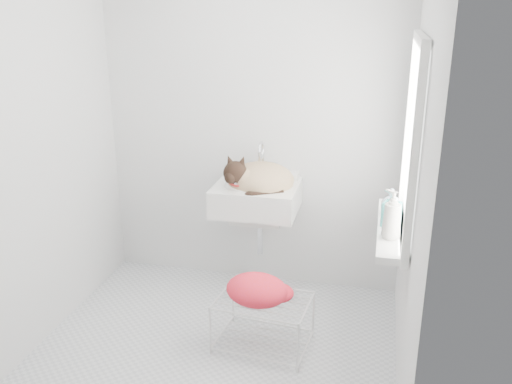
% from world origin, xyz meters
% --- Properties ---
extents(floor, '(2.20, 2.00, 0.02)m').
position_xyz_m(floor, '(0.00, 0.00, 0.00)').
color(floor, silver).
rests_on(floor, ground).
extents(back_wall, '(2.20, 0.02, 2.50)m').
position_xyz_m(back_wall, '(0.00, 1.00, 1.25)').
color(back_wall, silver).
rests_on(back_wall, ground).
extents(right_wall, '(0.02, 2.00, 2.50)m').
position_xyz_m(right_wall, '(1.10, 0.00, 1.25)').
color(right_wall, silver).
rests_on(right_wall, ground).
extents(left_wall, '(0.02, 2.00, 2.50)m').
position_xyz_m(left_wall, '(-1.10, 0.00, 1.25)').
color(left_wall, silver).
rests_on(left_wall, ground).
extents(window_glass, '(0.01, 0.80, 1.00)m').
position_xyz_m(window_glass, '(1.09, 0.20, 1.35)').
color(window_glass, white).
rests_on(window_glass, right_wall).
extents(window_frame, '(0.04, 0.90, 1.10)m').
position_xyz_m(window_frame, '(1.07, 0.20, 1.35)').
color(window_frame, white).
rests_on(window_frame, right_wall).
extents(windowsill, '(0.16, 0.88, 0.04)m').
position_xyz_m(windowsill, '(1.01, 0.20, 0.83)').
color(windowsill, white).
rests_on(windowsill, right_wall).
extents(sink, '(0.58, 0.50, 0.23)m').
position_xyz_m(sink, '(0.09, 0.74, 0.85)').
color(sink, white).
rests_on(sink, back_wall).
extents(faucet, '(0.21, 0.15, 0.21)m').
position_xyz_m(faucet, '(0.09, 0.92, 0.99)').
color(faucet, silver).
rests_on(faucet, sink).
extents(cat, '(0.53, 0.48, 0.30)m').
position_xyz_m(cat, '(0.11, 0.72, 0.89)').
color(cat, tan).
rests_on(cat, sink).
extents(wire_rack, '(0.59, 0.44, 0.33)m').
position_xyz_m(wire_rack, '(0.28, 0.10, 0.15)').
color(wire_rack, silver).
rests_on(wire_rack, floor).
extents(towel, '(0.44, 0.35, 0.16)m').
position_xyz_m(towel, '(0.25, 0.06, 0.36)').
color(towel, red).
rests_on(towel, wire_rack).
extents(bottle_a, '(0.12, 0.12, 0.23)m').
position_xyz_m(bottle_a, '(1.00, 0.02, 0.85)').
color(bottle_a, beige).
rests_on(bottle_a, windowsill).
extents(bottle_b, '(0.12, 0.12, 0.21)m').
position_xyz_m(bottle_b, '(1.00, 0.19, 0.85)').
color(bottle_b, teal).
rests_on(bottle_b, windowsill).
extents(bottle_c, '(0.14, 0.14, 0.16)m').
position_xyz_m(bottle_c, '(1.00, 0.38, 0.85)').
color(bottle_c, '#AFC1D2').
rests_on(bottle_c, windowsill).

